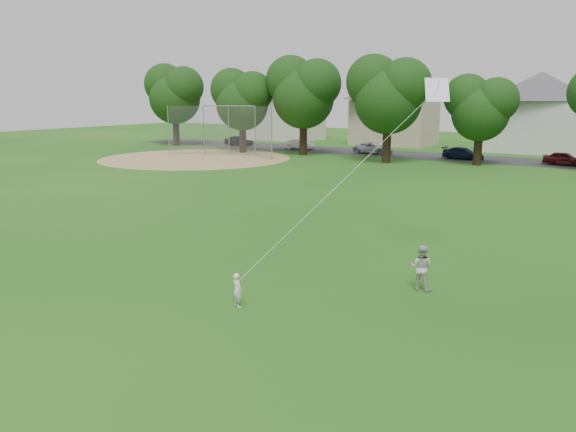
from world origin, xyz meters
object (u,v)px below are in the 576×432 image
Objects in this scene: older_boy at (421,268)px; kite at (348,175)px; toddler at (237,290)px; baseball_backstop at (226,131)px.

kite is at bearing 3.50° from older_boy.
toddler is 0.10× the size of kite.
kite is (1.40, 3.98, 2.89)m from toddler.
toddler is 5.71m from older_boy.
baseball_backstop is at bearing -44.43° from older_boy.
older_boy is (3.85, 4.21, 0.21)m from toddler.
older_boy is 3.65m from kite.
older_boy is 40.41m from baseball_backstop.
older_boy is 0.13× the size of baseball_backstop.
kite is 38.78m from baseball_backstop.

